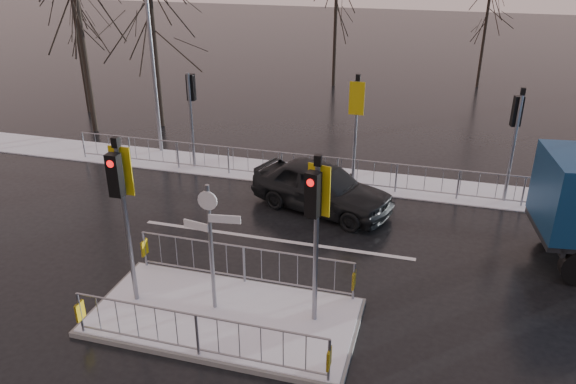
# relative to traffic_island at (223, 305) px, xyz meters

# --- Properties ---
(ground) EXTENTS (120.00, 120.00, 0.00)m
(ground) POSITION_rel_traffic_island_xyz_m (0.01, -0.01, -0.39)
(ground) COLOR black
(ground) RESTS_ON ground
(snow_verge) EXTENTS (30.00, 2.00, 0.04)m
(snow_verge) POSITION_rel_traffic_island_xyz_m (0.01, 8.59, -0.37)
(snow_verge) COLOR white
(snow_verge) RESTS_ON ground
(lane_markings) EXTENTS (8.00, 11.38, 0.01)m
(lane_markings) POSITION_rel_traffic_island_xyz_m (0.01, -0.34, -0.39)
(lane_markings) COLOR silver
(lane_markings) RESTS_ON ground
(traffic_island) EXTENTS (6.00, 3.04, 4.15)m
(traffic_island) POSITION_rel_traffic_island_xyz_m (0.00, 0.00, 0.00)
(traffic_island) COLOR slate
(traffic_island) RESTS_ON ground
(far_kerb_fixtures) EXTENTS (18.00, 0.65, 3.83)m
(far_kerb_fixtures) POSITION_rel_traffic_island_xyz_m (0.31, 8.08, 0.63)
(far_kerb_fixtures) COLOR gray
(far_kerb_fixtures) RESTS_ON ground
(car_far_lane) EXTENTS (4.89, 3.16, 1.55)m
(car_far_lane) POSITION_rel_traffic_island_xyz_m (0.89, 6.08, 0.38)
(car_far_lane) COLOR black
(car_far_lane) RESTS_ON ground
(tree_near_b) EXTENTS (4.00, 4.00, 7.55)m
(tree_near_b) POSITION_rel_traffic_island_xyz_m (-7.99, 12.49, 4.76)
(tree_near_b) COLOR black
(tree_near_b) RESTS_ON ground
(tree_near_c) EXTENTS (3.50, 3.50, 6.61)m
(tree_near_c) POSITION_rel_traffic_island_xyz_m (-12.49, 13.49, 4.11)
(tree_near_c) COLOR black
(tree_near_c) RESTS_ON ground
(tree_far_b) EXTENTS (3.25, 3.25, 6.14)m
(tree_far_b) POSITION_rel_traffic_island_xyz_m (6.01, 23.99, 3.79)
(tree_far_b) COLOR black
(tree_far_b) RESTS_ON ground
(street_lamp_left) EXTENTS (1.25, 0.18, 8.20)m
(street_lamp_left) POSITION_rel_traffic_island_xyz_m (-6.42, 9.49, 4.10)
(street_lamp_left) COLOR gray
(street_lamp_left) RESTS_ON ground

